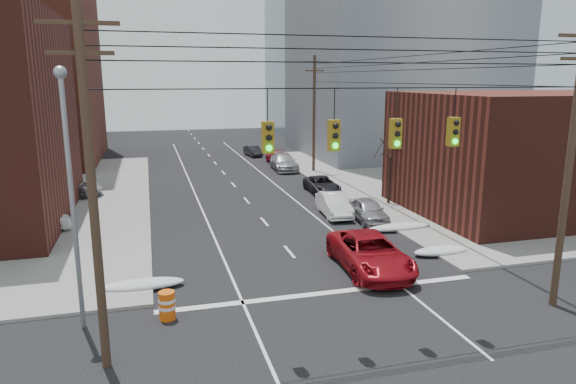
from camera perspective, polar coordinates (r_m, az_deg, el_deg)
ground at (r=16.93m, az=11.73°, el=-19.53°), size 160.00×160.00×0.00m
sidewalk_ne at (r=52.88m, az=24.80°, el=1.74°), size 40.00×40.00×0.15m
building_brick_far at (r=88.81m, az=-28.15°, el=9.19°), size 22.00×18.00×12.00m
building_office at (r=63.68m, az=12.09°, el=15.49°), size 22.00×20.00×25.00m
building_glass at (r=88.25m, az=5.31°, el=13.83°), size 20.00×18.00×22.00m
building_storefront at (r=38.24m, az=25.44°, el=3.93°), size 16.00×12.00×8.00m
utility_pole_left at (r=16.06m, az=-20.96°, el=0.47°), size 2.20×0.28×11.00m
utility_pole_right at (r=22.14m, az=28.80°, el=2.85°), size 2.20×0.28×11.00m
utility_pole_far at (r=49.22m, az=2.92°, el=8.87°), size 2.20×0.28×11.00m
traffic_signals at (r=17.19m, az=8.60°, el=6.57°), size 17.00×0.42×2.02m
street_light at (r=19.16m, az=-23.06°, el=1.38°), size 0.44×0.44×9.32m
bare_tree at (r=37.15m, az=11.21°, el=2.07°), size 2.09×2.20×4.93m
snow_nw at (r=23.36m, az=-15.81°, el=-9.85°), size 3.50×1.08×0.42m
snow_ne at (r=27.74m, az=16.60°, el=-6.30°), size 3.00×1.08×0.42m
snow_east_far at (r=31.45m, az=12.31°, el=-3.83°), size 4.00×1.08×0.42m
red_pickup at (r=24.70m, az=9.11°, el=-6.71°), size 3.10×6.20×1.69m
parked_car_a at (r=32.95m, az=8.90°, el=-2.01°), size 2.05×4.39×1.45m
parked_car_b at (r=34.07m, az=5.14°, el=-1.42°), size 1.92×4.56×1.46m
parked_car_c at (r=40.82m, az=3.80°, el=0.81°), size 2.29×4.69×1.28m
parked_car_d at (r=50.86m, az=-0.47°, el=3.34°), size 2.52×5.58×1.59m
parked_car_e at (r=54.77m, az=-1.15°, el=3.96°), size 2.02×4.52×1.51m
parked_car_f at (r=60.33m, az=-3.92°, el=4.58°), size 1.72×3.82×1.22m
lot_car_a at (r=33.16m, az=-26.25°, el=-3.01°), size 3.92×1.81×1.24m
lot_car_b at (r=42.19m, az=-23.11°, el=0.46°), size 5.32×3.54×1.36m
construction_barrel at (r=20.28m, az=-13.29°, el=-12.13°), size 0.70×0.70×1.10m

